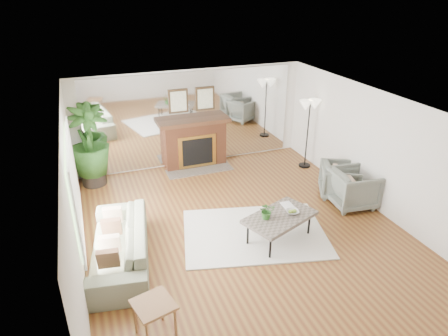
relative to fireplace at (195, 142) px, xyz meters
name	(u,v)px	position (x,y,z in m)	size (l,w,h in m)	color
ground	(243,230)	(0.00, -3.26, -0.66)	(7.00, 7.00, 0.00)	brown
wall_left	(74,202)	(-2.99, -3.26, 0.59)	(0.02, 7.00, 2.50)	silver
wall_right	(377,152)	(2.99, -3.26, 0.59)	(0.02, 7.00, 2.50)	silver
wall_back	(192,118)	(0.00, 0.23, 0.59)	(6.00, 0.02, 2.50)	silver
mirror_panel	(192,118)	(0.00, 0.21, 0.59)	(5.40, 0.04, 2.40)	silver
window_panel	(74,185)	(-2.96, -2.86, 0.69)	(0.04, 2.40, 1.50)	#B2E09E
fireplace	(195,142)	(0.00, 0.00, 0.00)	(1.85, 0.83, 2.05)	brown
area_rug	(254,233)	(0.16, -3.44, -0.64)	(2.71, 1.94, 0.03)	silver
coffee_table	(280,218)	(0.51, -3.77, -0.17)	(1.52, 1.21, 0.53)	#6A5E53
sofa	(119,244)	(-2.38, -3.37, -0.31)	(2.40, 0.94, 0.70)	slate
armchair_back	(340,180)	(2.60, -2.68, -0.28)	(0.81, 0.84, 0.76)	slate
armchair_front	(353,188)	(2.60, -3.16, -0.25)	(0.88, 0.91, 0.83)	slate
side_table	(154,309)	(-2.14, -5.21, -0.17)	(0.62, 0.62, 0.58)	#925F3A
potted_ficus	(89,144)	(-2.60, -0.16, 0.39)	(1.19, 1.19, 1.96)	black
floor_lamp	(310,110)	(2.70, -1.04, 0.87)	(0.58, 0.32, 1.80)	black
tabletop_plant	(267,211)	(0.24, -3.77, 0.03)	(0.29, 0.25, 0.32)	#336C27
fruit_bowl	(292,212)	(0.77, -3.77, -0.10)	(0.24, 0.24, 0.06)	#925F3A
book	(283,206)	(0.71, -3.50, -0.12)	(0.20, 0.28, 0.02)	#925F3A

